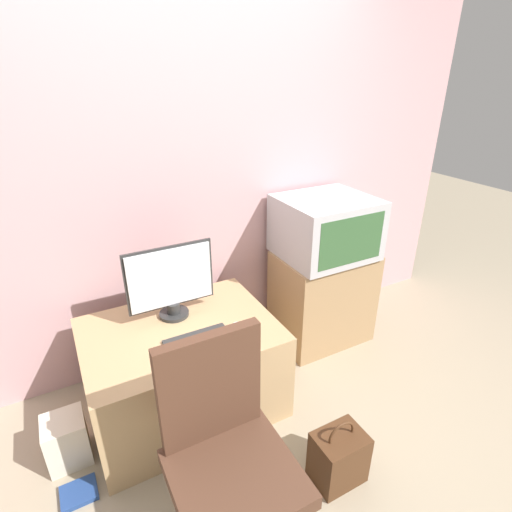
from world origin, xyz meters
TOP-DOWN VIEW (x-y plane):
  - ground_plane at (0.00, 0.00)m, footprint 12.00×12.00m
  - wall_back at (0.00, 1.32)m, footprint 4.40×0.05m
  - desk at (-0.26, 0.80)m, footprint 1.04×0.77m
  - side_stand at (0.86, 0.98)m, footprint 0.66×0.47m
  - main_monitor at (-0.25, 0.95)m, footprint 0.50×0.17m
  - keyboard at (-0.21, 0.66)m, footprint 0.35×0.13m
  - mouse at (0.02, 0.67)m, footprint 0.06×0.04m
  - crt_tv at (0.85, 0.99)m, footprint 0.60×0.54m
  - office_chair at (-0.33, 0.01)m, footprint 0.58×0.58m
  - cardboard_box_lower at (-0.92, 0.73)m, footprint 0.20×0.20m
  - handbag at (0.24, -0.01)m, footprint 0.25×0.19m
  - book at (-0.91, 0.50)m, footprint 0.17×0.14m

SIDE VIEW (x-z plane):
  - ground_plane at x=0.00m, z-range 0.00..0.00m
  - book at x=-0.91m, z-range 0.00..0.02m
  - cardboard_box_lower at x=-0.92m, z-range 0.00..0.27m
  - handbag at x=0.24m, z-range -0.04..0.33m
  - desk at x=-0.26m, z-range 0.00..0.55m
  - side_stand at x=0.86m, z-range 0.00..0.68m
  - office_chair at x=-0.33m, z-range -0.09..0.85m
  - keyboard at x=-0.21m, z-range 0.55..0.57m
  - mouse at x=0.02m, z-range 0.55..0.58m
  - main_monitor at x=-0.25m, z-range 0.56..0.99m
  - crt_tv at x=0.85m, z-range 0.68..1.08m
  - wall_back at x=0.00m, z-range 0.00..2.60m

